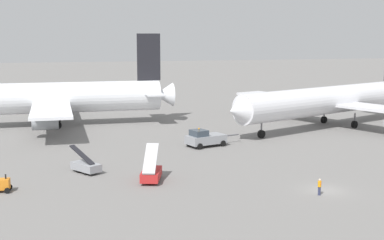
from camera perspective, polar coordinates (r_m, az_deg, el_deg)
The scene contains 8 objects.
ground_plane at distance 59.27m, azimuth 13.98°, elevation -7.29°, with size 600.00×600.00×0.00m, color slate.
airliner_at_gate_left at distance 100.74m, azimuth -15.77°, elevation 2.21°, with size 49.60×41.20×16.77m.
airliner_being_pushed at distance 99.51m, azimuth 14.56°, elevation 2.01°, with size 45.72×45.50×14.50m.
pushback_tug at distance 79.77m, azimuth 1.39°, elevation -1.96°, with size 9.04×4.60×2.90m.
gse_belt_loader_portside at distance 65.86m, azimuth -11.24°, elevation -4.82°, with size 3.64×4.84×3.02m.
gse_gpu_cart_small at distance 60.27m, azimuth -19.69°, elevation -6.50°, with size 2.26×1.81×1.90m.
gse_stair_truck_yellow at distance 61.00m, azimuth -4.37°, elevation -5.58°, with size 3.31×4.94×4.06m.
ground_crew_ramp_agent_by_cones at distance 57.21m, azimuth 13.42°, elevation -6.90°, with size 0.36×0.50×1.75m.
Camera 1 is at (-28.33, -49.46, 16.27)m, focal length 50.09 mm.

